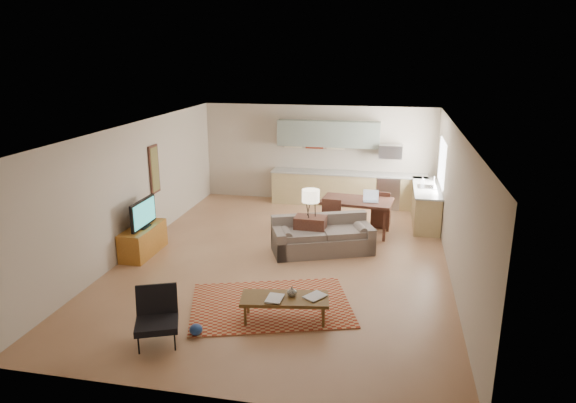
% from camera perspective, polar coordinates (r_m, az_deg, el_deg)
% --- Properties ---
extents(room, '(9.00, 9.00, 9.00)m').
position_cam_1_polar(room, '(10.19, -0.34, 0.62)').
color(room, '#966746').
rests_on(room, ground).
extents(kitchen_counter_back, '(4.26, 0.64, 0.92)m').
position_cam_1_polar(kitchen_counter_back, '(14.30, 6.67, 1.41)').
color(kitchen_counter_back, tan).
rests_on(kitchen_counter_back, ground).
extents(kitchen_counter_right, '(0.64, 2.26, 0.92)m').
position_cam_1_polar(kitchen_counter_right, '(13.15, 15.04, -0.38)').
color(kitchen_counter_right, tan).
rests_on(kitchen_counter_right, ground).
extents(kitchen_range, '(0.62, 0.62, 0.90)m').
position_cam_1_polar(kitchen_range, '(14.26, 11.08, 1.13)').
color(kitchen_range, '#A5A8AD').
rests_on(kitchen_range, ground).
extents(kitchen_microwave, '(0.62, 0.40, 0.35)m').
position_cam_1_polar(kitchen_microwave, '(14.04, 11.32, 5.48)').
color(kitchen_microwave, '#A5A8AD').
rests_on(kitchen_microwave, room).
extents(upper_cabinets, '(2.80, 0.34, 0.70)m').
position_cam_1_polar(upper_cabinets, '(14.20, 4.49, 7.51)').
color(upper_cabinets, slate).
rests_on(upper_cabinets, room).
extents(window_right, '(0.02, 1.40, 1.05)m').
position_cam_1_polar(window_right, '(12.91, 16.72, 4.19)').
color(window_right, white).
rests_on(window_right, room).
extents(wall_art_left, '(0.06, 0.42, 1.10)m').
position_cam_1_polar(wall_art_left, '(12.01, -14.61, 3.48)').
color(wall_art_left, olive).
rests_on(wall_art_left, room).
extents(triptych, '(1.70, 0.04, 0.50)m').
position_cam_1_polar(triptych, '(14.43, 2.96, 6.87)').
color(triptych, '#FAEBC4').
rests_on(triptych, room).
extents(rug, '(3.07, 2.54, 0.02)m').
position_cam_1_polar(rug, '(8.82, -1.92, -11.38)').
color(rug, maroon).
rests_on(rug, floor).
extents(sofa, '(2.38, 1.69, 0.76)m').
position_cam_1_polar(sofa, '(10.88, 3.87, -3.77)').
color(sofa, '#6A5D55').
rests_on(sofa, floor).
extents(coffee_table, '(1.45, 0.76, 0.42)m').
position_cam_1_polar(coffee_table, '(8.26, -0.36, -11.85)').
color(coffee_table, '#4D3415').
rests_on(coffee_table, floor).
extents(book_a, '(0.27, 0.35, 0.03)m').
position_cam_1_polar(book_a, '(8.12, -2.35, -10.63)').
color(book_a, maroon).
rests_on(book_a, coffee_table).
extents(book_b, '(0.56, 0.57, 0.03)m').
position_cam_1_polar(book_b, '(8.25, 2.38, -10.21)').
color(book_b, navy).
rests_on(book_b, coffee_table).
extents(vase, '(0.20, 0.20, 0.16)m').
position_cam_1_polar(vase, '(8.17, 0.43, -9.94)').
color(vase, black).
rests_on(vase, coffee_table).
extents(armchair, '(0.91, 0.91, 0.80)m').
position_cam_1_polar(armchair, '(7.84, -14.40, -12.46)').
color(armchair, black).
rests_on(armchair, floor).
extents(tv_credenza, '(0.50, 1.29, 0.60)m').
position_cam_1_polar(tv_credenza, '(11.22, -15.79, -4.19)').
color(tv_credenza, '#90551B').
rests_on(tv_credenza, floor).
extents(tv, '(0.10, 0.99, 0.60)m').
position_cam_1_polar(tv, '(11.01, -15.80, -1.30)').
color(tv, black).
rests_on(tv, tv_credenza).
extents(console_table, '(0.66, 0.45, 0.76)m').
position_cam_1_polar(console_table, '(10.96, 2.49, -3.59)').
color(console_table, '#3E2018').
rests_on(console_table, floor).
extents(table_lamp, '(0.42, 0.42, 0.61)m').
position_cam_1_polar(table_lamp, '(10.74, 2.53, -0.15)').
color(table_lamp, beige).
rests_on(table_lamp, console_table).
extents(dining_table, '(1.70, 1.09, 0.82)m').
position_cam_1_polar(dining_table, '(12.09, 7.60, -1.66)').
color(dining_table, '#3E2018').
rests_on(dining_table, floor).
extents(dining_chair_near, '(0.48, 0.50, 0.92)m').
position_cam_1_polar(dining_chair_near, '(11.51, 4.62, -2.21)').
color(dining_chair_near, '#3E2018').
rests_on(dining_chair_near, floor).
extents(dining_chair_far, '(0.48, 0.50, 0.92)m').
position_cam_1_polar(dining_chair_far, '(12.67, 10.32, -0.72)').
color(dining_chair_far, '#3E2018').
rests_on(dining_chair_far, floor).
extents(laptop, '(0.36, 0.28, 0.26)m').
position_cam_1_polar(laptop, '(11.82, 9.21, 0.56)').
color(laptop, '#A5A8AD').
rests_on(laptop, dining_table).
extents(soap_bottle, '(0.10, 0.10, 0.19)m').
position_cam_1_polar(soap_bottle, '(13.24, 14.73, 2.26)').
color(soap_bottle, '#FAEBC4').
rests_on(soap_bottle, kitchen_counter_right).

